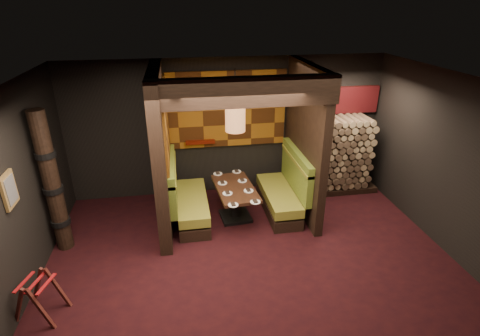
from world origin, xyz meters
The scene contains 22 objects.
floor centered at (0.00, 0.00, -0.01)m, with size 6.50×5.50×0.02m, color black.
ceiling centered at (0.00, 0.00, 2.86)m, with size 6.50×5.50×0.02m, color black.
wall_back centered at (0.00, 2.76, 1.43)m, with size 6.50×0.02×2.85m, color black.
wall_left centered at (-3.26, 0.00, 1.43)m, with size 0.02×5.50×2.85m, color black.
wall_right centered at (3.26, 0.00, 1.43)m, with size 0.02×5.50×2.85m, color black.
partition_left centered at (-1.35, 1.65, 1.43)m, with size 0.20×2.20×2.85m, color black.
partition_right centered at (1.30, 1.70, 1.43)m, with size 0.15×2.10×2.85m, color black.
header_beam centered at (-0.02, 0.70, 2.63)m, with size 2.85×0.18×0.44m, color black.
tapa_back_panel centered at (-0.02, 2.71, 1.82)m, with size 2.40×0.06×1.55m, color #8F5412.
tapa_side_panel centered at (-1.23, 1.82, 1.85)m, with size 0.04×1.85×1.45m, color #8F5412.
lacquer_shelf centered at (-0.60, 2.65, 1.18)m, with size 0.60×0.12×0.07m, color #5B1206.
booth_bench_left centered at (-0.96, 1.65, 0.40)m, with size 0.68×1.60×1.14m.
booth_bench_right centered at (0.93, 1.65, 0.40)m, with size 0.68×1.60×1.14m.
dining_table centered at (-0.05, 1.53, 0.43)m, with size 0.79×1.31×0.66m.
place_settings centered at (-0.05, 1.53, 0.67)m, with size 0.69×1.50×0.03m.
pendant_lamp centered at (-0.05, 1.48, 2.01)m, with size 0.35×0.35×1.07m.
framed_picture centered at (-3.22, 0.10, 1.62)m, with size 0.05×0.36×0.46m.
luggage_rack centered at (-2.97, -0.45, 0.33)m, with size 0.70×0.58×0.66m.
totem_column centered at (-3.05, 1.10, 1.19)m, with size 0.31×0.31×2.40m.
firewood_stack centered at (2.29, 2.35, 0.82)m, with size 1.73×0.70×1.64m.
mosaic_header centered at (2.29, 2.68, 1.92)m, with size 1.83×0.10×0.56m, color maroon.
bay_front_post centered at (1.39, 1.96, 1.43)m, with size 0.08×0.08×2.85m, color black.
Camera 1 is at (-1.00, -4.59, 3.87)m, focal length 28.00 mm.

